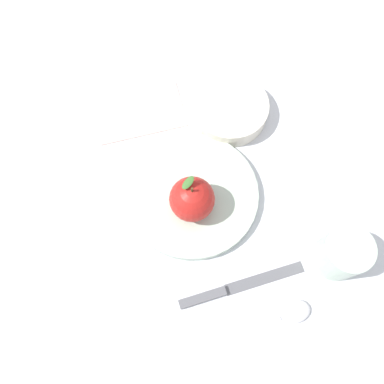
# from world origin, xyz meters

# --- Properties ---
(ground_plane) EXTENTS (2.40, 2.40, 0.00)m
(ground_plane) POSITION_xyz_m (0.00, 0.00, 0.00)
(ground_plane) COLOR silver
(dinner_plate) EXTENTS (0.23, 0.23, 0.02)m
(dinner_plate) POSITION_xyz_m (0.02, -0.01, 0.01)
(dinner_plate) COLOR #B2C6B2
(dinner_plate) RESTS_ON ground_plane
(apple) EXTENTS (0.07, 0.07, 0.08)m
(apple) POSITION_xyz_m (0.00, 0.01, 0.05)
(apple) COLOR #B21E19
(apple) RESTS_ON dinner_plate
(side_bowl) EXTENTS (0.14, 0.14, 0.04)m
(side_bowl) POSITION_xyz_m (0.13, -0.15, 0.02)
(side_bowl) COLOR silver
(side_bowl) RESTS_ON ground_plane
(cup) EXTENTS (0.07, 0.07, 0.08)m
(cup) POSITION_xyz_m (-0.19, -0.15, 0.04)
(cup) COLOR #B2C6B2
(cup) RESTS_ON ground_plane
(knife) EXTENTS (0.06, 0.20, 0.01)m
(knife) POSITION_xyz_m (-0.14, 0.02, 0.00)
(knife) COLOR #59595E
(knife) RESTS_ON ground_plane
(spoon) EXTENTS (0.06, 0.16, 0.01)m
(spoon) POSITION_xyz_m (-0.22, -0.03, 0.01)
(spoon) COLOR silver
(spoon) RESTS_ON ground_plane
(linen_napkin) EXTENTS (0.14, 0.19, 0.00)m
(linen_napkin) POSITION_xyz_m (0.22, -0.01, 0.00)
(linen_napkin) COLOR beige
(linen_napkin) RESTS_ON ground_plane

